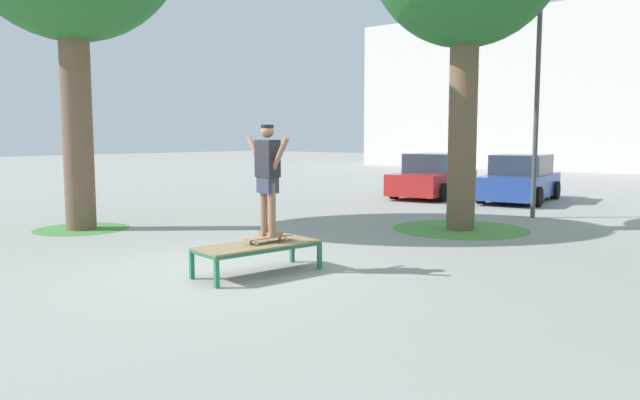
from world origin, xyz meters
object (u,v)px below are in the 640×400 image
object	(u,v)px
skater	(268,172)
light_post	(538,66)
car_red	(434,177)
car_blue	(520,180)
skateboard	(268,237)
skate_box	(258,247)

from	to	relation	value
skater	light_post	world-z (taller)	light_post
skater	light_post	bearing A→B (deg)	83.65
car_red	car_blue	bearing A→B (deg)	9.91
skater	car_blue	distance (m)	12.60
skater	skateboard	bearing A→B (deg)	-98.97
car_blue	skater	bearing A→B (deg)	-86.60
car_blue	car_red	bearing A→B (deg)	-170.09
skate_box	skateboard	distance (m)	0.23
light_post	car_blue	bearing A→B (deg)	114.70
car_blue	light_post	world-z (taller)	light_post
skater	car_blue	world-z (taller)	skater
skateboard	car_blue	world-z (taller)	car_blue
car_red	car_blue	xyz separation A→B (m)	(2.84, 0.50, 0.00)
skate_box	light_post	distance (m)	9.67
car_red	car_blue	world-z (taller)	same
car_blue	skateboard	bearing A→B (deg)	-86.61
skate_box	car_blue	xyz separation A→B (m)	(-0.71, 12.74, 0.28)
skateboard	car_red	size ratio (longest dim) A/B	0.19
skate_box	car_blue	bearing A→B (deg)	93.18
skate_box	car_red	size ratio (longest dim) A/B	0.46
skate_box	skater	bearing A→B (deg)	78.93
skater	car_red	world-z (taller)	skater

